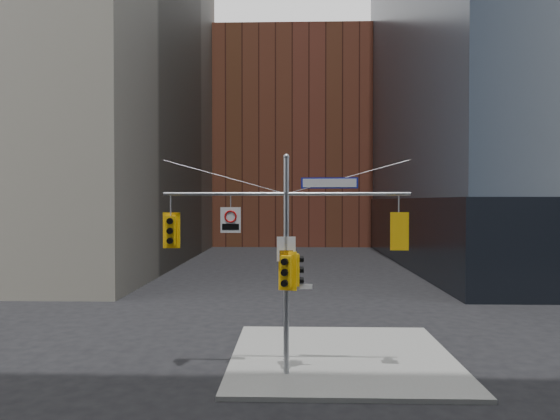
# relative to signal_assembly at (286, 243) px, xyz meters

# --- Properties ---
(ground) EXTENTS (160.00, 160.00, 0.00)m
(ground) POSITION_rel_signal_assembly_xyz_m (0.00, -1.99, -4.42)
(ground) COLOR black
(ground) RESTS_ON ground
(sidewalk_corner) EXTENTS (8.00, 8.00, 0.15)m
(sidewalk_corner) POSITION_rel_signal_assembly_xyz_m (2.00, 2.01, -4.34)
(sidewalk_corner) COLOR gray
(sidewalk_corner) RESTS_ON ground
(brick_midrise) EXTENTS (26.00, 20.00, 28.00)m
(brick_midrise) POSITION_rel_signal_assembly_xyz_m (0.00, 56.01, 9.58)
(brick_midrise) COLOR brown
(brick_midrise) RESTS_ON ground
(signal_assembly) EXTENTS (8.00, 0.80, 7.30)m
(signal_assembly) POSITION_rel_signal_assembly_xyz_m (0.00, 0.00, 0.00)
(signal_assembly) COLOR #95989D
(signal_assembly) RESTS_ON ground
(traffic_light_west_arm) EXTENTS (0.56, 0.47, 1.18)m
(traffic_light_west_arm) POSITION_rel_signal_assembly_xyz_m (-3.78, 0.01, 0.38)
(traffic_light_west_arm) COLOR yellow
(traffic_light_west_arm) RESTS_ON ground
(traffic_light_east_arm) EXTENTS (0.58, 0.47, 1.22)m
(traffic_light_east_arm) POSITION_rel_signal_assembly_xyz_m (3.62, 0.00, 0.38)
(traffic_light_east_arm) COLOR yellow
(traffic_light_east_arm) RESTS_ON ground
(traffic_light_pole_side) EXTENTS (0.44, 0.38, 1.04)m
(traffic_light_pole_side) POSITION_rel_signal_assembly_xyz_m (0.32, 0.02, -0.89)
(traffic_light_pole_side) COLOR yellow
(traffic_light_pole_side) RESTS_ON ground
(traffic_light_pole_front) EXTENTS (0.59, 0.56, 1.26)m
(traffic_light_pole_front) POSITION_rel_signal_assembly_xyz_m (0.00, -0.27, -0.91)
(traffic_light_pole_front) COLOR yellow
(traffic_light_pole_front) RESTS_ON ground
(street_sign_blade) EXTENTS (1.83, 0.14, 0.36)m
(street_sign_blade) POSITION_rel_signal_assembly_xyz_m (1.40, 0.00, 1.93)
(street_sign_blade) COLOR #111F9F
(street_sign_blade) RESTS_ON ground
(regulatory_sign_arm) EXTENTS (0.66, 0.09, 0.83)m
(regulatory_sign_arm) POSITION_rel_signal_assembly_xyz_m (-1.81, -0.02, 0.76)
(regulatory_sign_arm) COLOR silver
(regulatory_sign_arm) RESTS_ON ground
(regulatory_sign_pole) EXTENTS (0.60, 0.11, 0.79)m
(regulatory_sign_pole) POSITION_rel_signal_assembly_xyz_m (0.00, -0.11, -0.21)
(regulatory_sign_pole) COLOR silver
(regulatory_sign_pole) RESTS_ON ground
(street_blade_ew) EXTENTS (0.79, 0.07, 0.16)m
(street_blade_ew) POSITION_rel_signal_assembly_xyz_m (0.45, 0.01, -1.43)
(street_blade_ew) COLOR silver
(street_blade_ew) RESTS_ON ground
(street_blade_ns) EXTENTS (0.10, 0.66, 0.13)m
(street_blade_ns) POSITION_rel_signal_assembly_xyz_m (0.00, 0.46, -1.63)
(street_blade_ns) COLOR #145926
(street_blade_ns) RESTS_ON ground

